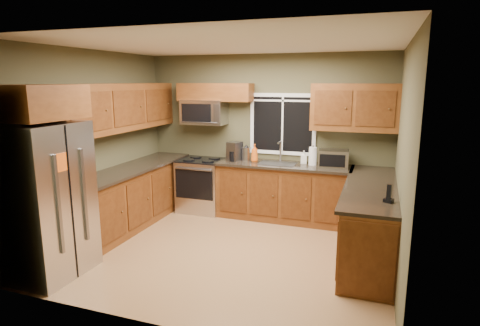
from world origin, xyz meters
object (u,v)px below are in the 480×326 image
Objects in this scene: toaster_oven at (333,159)px; soap_bottle_a at (255,153)px; coffee_maker at (234,152)px; kettle at (246,153)px; range at (202,185)px; cordless_phone at (389,197)px; refrigerator at (46,201)px; microwave at (204,112)px; paper_towel_roll at (313,156)px; soap_bottle_b at (304,157)px.

toaster_oven is 1.60× the size of soap_bottle_a.
coffee_maker is 1.16× the size of kettle.
cordless_phone is (3.03, -1.65, 0.53)m from range.
refrigerator is 3.23m from kettle.
microwave reaches higher than cordless_phone.
refrigerator is 3.82× the size of toaster_oven.
soap_bottle_b is (-0.16, 0.08, -0.04)m from paper_towel_roll.
kettle is at bearing 6.70° from range.
toaster_oven is 1.29m from soap_bottle_a.
toaster_oven reaches higher than soap_bottle_b.
kettle is (0.79, -0.04, -0.66)m from microwave.
refrigerator is 2.89m from range.
paper_towel_roll is at bearing 2.95° from soap_bottle_a.
refrigerator reaches higher than cordless_phone.
microwave reaches higher than toaster_oven.
toaster_oven is (2.24, -0.01, 0.61)m from range.
refrigerator reaches higher than paper_towel_roll.
coffee_maker is at bearing -172.60° from soap_bottle_b.
microwave is at bearing 76.66° from refrigerator.
refrigerator is 3.86m from paper_towel_roll.
paper_towel_roll is at bearing -0.67° from kettle.
coffee_maker is 0.20m from kettle.
range is at bearing 179.75° from toaster_oven.
microwave is 2.38× the size of paper_towel_roll.
cordless_phone is at bearing -37.88° from kettle.
soap_bottle_a is 1.45× the size of cordless_phone.
soap_bottle_b is at bearing 0.84° from microwave.
soap_bottle_b is 1.03× the size of cordless_phone.
cordless_phone is at bearing -28.58° from range.
coffee_maker is 1.56× the size of cordless_phone.
cordless_phone is (1.12, -1.73, -0.08)m from paper_towel_roll.
kettle reaches higher than cordless_phone.
range is 4.49× the size of soap_bottle_b.
coffee_maker is at bearing 65.10° from refrigerator.
paper_towel_roll is at bearing 122.99° from cordless_phone.
microwave reaches higher than range.
cordless_phone is (2.24, -1.74, -0.06)m from kettle.
toaster_oven is 1.64m from coffee_maker.
coffee_maker reaches higher than kettle.
soap_bottle_b is (1.75, 0.16, 0.58)m from range.
range is 1.99× the size of toaster_oven.
microwave is 1.88m from soap_bottle_b.
refrigerator is 3.10m from microwave.
kettle is 2.84m from cordless_phone.
soap_bottle_a is (-1.29, 0.04, 0.01)m from toaster_oven.
soap_bottle_a is at bearing -170.65° from soap_bottle_b.
microwave is 2.01m from paper_towel_roll.
refrigerator is 5.70× the size of coffee_maker.
toaster_oven is at bearing -1.78° from soap_bottle_a.
paper_towel_roll is (-0.34, 0.09, 0.01)m from toaster_oven.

